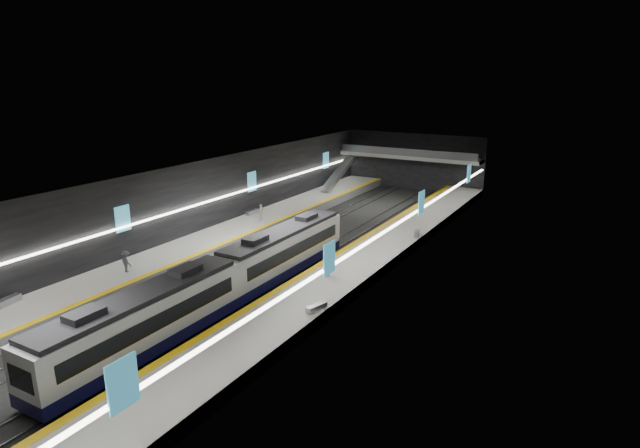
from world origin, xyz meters
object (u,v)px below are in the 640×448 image
Objects in this scene: escalator at (338,174)px; bench_right_near at (317,307)px; passenger_left_a at (261,212)px; train at (225,279)px; bench_right_far at (417,234)px; passenger_right_a at (328,265)px; bench_left_far at (253,212)px; passenger_left_b at (126,262)px; bench_left_near at (7,301)px.

bench_right_near is at bearing -64.08° from escalator.
bench_right_near is 23.26m from passenger_left_a.
train is 18.26× the size of bench_right_far.
passenger_right_a is 17.60m from passenger_left_a.
bench_left_far is (-1.82, -16.87, -1.68)m from escalator.
escalator is 36.33m from passenger_left_b.
bench_right_near is 0.94× the size of passenger_left_a.
escalator is 4.51× the size of passenger_left_b.
escalator is at bearing 169.97° from passenger_left_a.
passenger_left_a is (-14.05, 10.60, 0.03)m from passenger_right_a.
passenger_left_a is (0.50, -18.42, -1.02)m from escalator.
passenger_right_a is at bearing -63.37° from escalator.
escalator is 4.38× the size of bench_left_far.
escalator is 32.48m from passenger_right_a.
bench_left_near is 8.68m from passenger_left_b.
bench_right_far is 16.77m from passenger_left_a.
bench_left_near is 1.15× the size of passenger_right_a.
bench_right_far is at bearing -0.99° from passenger_right_a.
bench_right_far is (18.82, 1.39, -0.02)m from bench_left_far.
bench_left_near is 1.10× the size of passenger_left_b.
bench_left_near is at bearing -138.54° from bench_right_far.
train is 7.09m from bench_right_near.
passenger_left_b is (-14.23, -7.30, 0.04)m from passenger_right_a.
passenger_right_a is (-2.45, -13.54, 0.65)m from bench_right_far.
escalator is 38.79m from bench_right_near.
bench_left_far reaches higher than bench_right_far.
passenger_left_a is (-16.44, 16.44, 0.68)m from bench_right_near.
bench_left_near is 1.11× the size of passenger_left_a.
passenger_left_b is (2.14, -19.45, 0.66)m from bench_left_far.
passenger_left_a reaches higher than passenger_right_a.
bench_left_far is at bearing -96.16° from escalator.
bench_left_near is 26.38m from passenger_left_a.
bench_right_near is at bearing -164.19° from passenger_left_b.
passenger_left_b is at bearing 126.42° from passenger_right_a.
train is 18.22× the size of bench_right_near.
bench_left_near is at bearing -16.87° from passenger_left_a.
bench_right_far is at bearing 88.50° from passenger_left_a.
train is at bearing -124.47° from bench_right_far.
bench_left_far is at bearing 150.89° from bench_right_near.
train is 3.76× the size of escalator.
bench_left_near is at bearing -87.38° from bench_left_far.
train is 15.40× the size of bench_left_near.
train is 21.64m from bench_right_far.
passenger_right_a is (4.55, 6.91, -0.35)m from train.
passenger_left_a is 17.90m from passenger_left_b.
passenger_right_a is at bearing 41.38° from passenger_left_a.
train is at bearing -156.47° from bench_right_near.
train is 14.83m from bench_left_near.
passenger_right_a is at bearing -33.72° from bench_left_far.
train is 17.65× the size of passenger_right_a.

